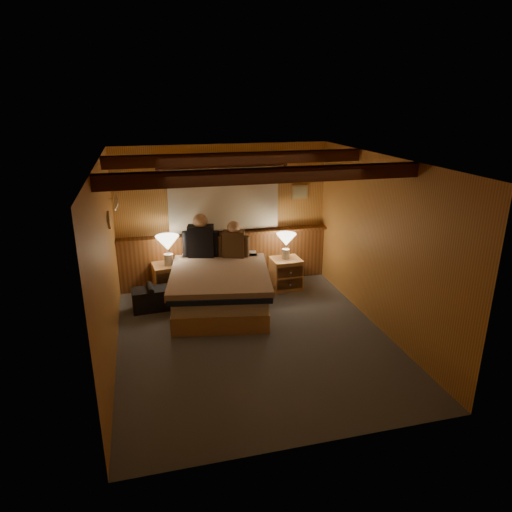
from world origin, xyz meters
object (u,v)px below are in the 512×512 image
object	(u,v)px
lamp_right	(286,241)
person_right	(234,242)
person_left	(201,239)
bed	(220,288)
duffel_bag	(151,299)
nightstand_left	(169,280)
lamp_left	(168,245)
nightstand_right	(286,274)

from	to	relation	value
lamp_right	person_right	bearing A→B (deg)	178.78
lamp_right	person_left	size ratio (longest dim) A/B	0.58
bed	duffel_bag	xyz separation A→B (m)	(-1.04, 0.21, -0.16)
person_right	nightstand_left	bearing A→B (deg)	-171.04
lamp_left	person_right	world-z (taller)	person_right
lamp_right	duffel_bag	distance (m)	2.38
lamp_left	lamp_right	bearing A→B (deg)	-4.22
nightstand_left	nightstand_right	bearing A→B (deg)	-12.81
bed	lamp_right	distance (m)	1.42
person_left	lamp_right	bearing A→B (deg)	5.89
lamp_right	person_right	xyz separation A→B (m)	(-0.89, 0.02, 0.05)
lamp_right	nightstand_left	bearing A→B (deg)	174.84
lamp_left	person_left	size ratio (longest dim) A/B	0.66
nightstand_left	lamp_right	bearing A→B (deg)	-11.81
person_left	bed	bearing A→B (deg)	-62.73
bed	person_right	bearing A→B (deg)	68.64
nightstand_left	person_right	world-z (taller)	person_right
lamp_right	bed	bearing A→B (deg)	-156.81
lamp_left	nightstand_left	bearing A→B (deg)	107.76
bed	nightstand_right	bearing A→B (deg)	31.92
duffel_bag	person_left	bearing A→B (deg)	25.33
person_left	nightstand_right	bearing A→B (deg)	4.49
nightstand_left	lamp_left	world-z (taller)	lamp_left
lamp_right	person_left	world-z (taller)	person_left
person_right	duffel_bag	world-z (taller)	person_right
bed	person_left	distance (m)	0.94
lamp_right	lamp_left	bearing A→B (deg)	175.78
bed	duffel_bag	world-z (taller)	bed
nightstand_right	lamp_right	bearing A→B (deg)	79.19
nightstand_left	lamp_right	distance (m)	2.04
nightstand_right	duffel_bag	size ratio (longest dim) A/B	0.92
nightstand_left	nightstand_right	world-z (taller)	nightstand_left
nightstand_right	person_left	bearing A→B (deg)	169.81
nightstand_left	duffel_bag	distance (m)	0.59
lamp_left	duffel_bag	distance (m)	0.90
lamp_right	person_right	size ratio (longest dim) A/B	0.69
bed	person_right	distance (m)	0.84
person_right	bed	bearing A→B (deg)	-103.97
person_left	lamp_left	bearing A→B (deg)	-164.07
nightstand_left	person_right	bearing A→B (deg)	-15.09
person_left	duffel_bag	bearing A→B (deg)	-137.98
lamp_right	person_right	distance (m)	0.89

